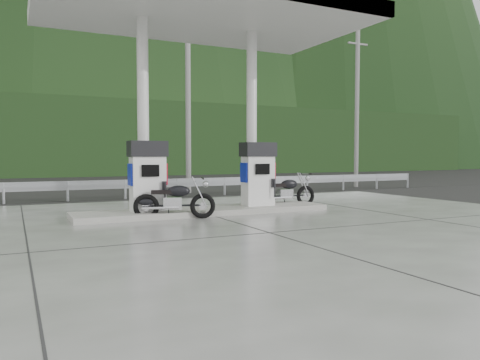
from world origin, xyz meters
name	(u,v)px	position (x,y,z in m)	size (l,w,h in m)	color
ground	(247,227)	(0.00, 0.00, 0.00)	(160.00, 160.00, 0.00)	black
forecourt_apron	(247,227)	(0.00, 0.00, 0.01)	(18.00, 14.00, 0.02)	slate
pump_island	(206,211)	(0.00, 2.50, 0.10)	(7.00, 1.40, 0.15)	gray
gas_pump_left	(148,176)	(-1.60, 2.50, 1.07)	(0.95, 0.55, 1.80)	white
gas_pump_right	(258,174)	(1.60, 2.50, 1.07)	(0.95, 0.55, 1.80)	white
canopy_column_left	(143,115)	(-1.60, 2.90, 2.67)	(0.30, 0.30, 5.00)	white
canopy_column_right	(252,119)	(1.60, 2.90, 2.67)	(0.30, 0.30, 5.00)	white
canopy_roof	(205,14)	(0.00, 2.50, 5.37)	(8.50, 5.00, 0.40)	white
guardrail	(152,179)	(0.00, 8.00, 0.71)	(26.00, 0.16, 1.42)	#9EA2A5
road	(131,191)	(0.00, 11.50, 0.00)	(60.00, 7.00, 0.01)	black
utility_pole_b	(188,98)	(2.00, 9.50, 4.00)	(0.22, 0.22, 8.00)	gray
utility_pole_c	(357,108)	(11.00, 9.50, 4.00)	(0.22, 0.22, 8.00)	gray
tree_band	(78,138)	(0.00, 30.00, 3.00)	(80.00, 6.00, 6.00)	black
forested_hills	(51,167)	(0.00, 60.00, 0.00)	(100.00, 40.00, 140.00)	black
motorcycle_left	(175,201)	(-1.08, 1.90, 0.47)	(1.90, 0.60, 0.90)	black
motorcycle_right	(286,192)	(2.91, 3.08, 0.47)	(1.90, 0.60, 0.90)	black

